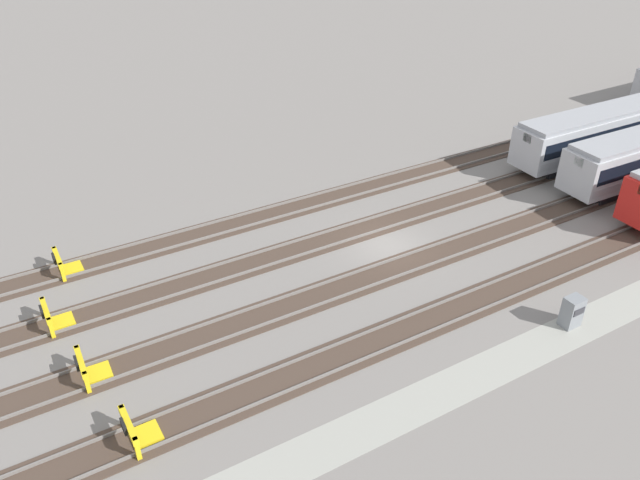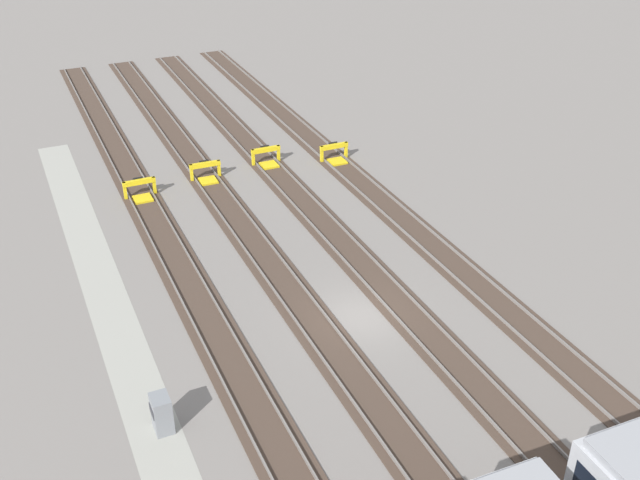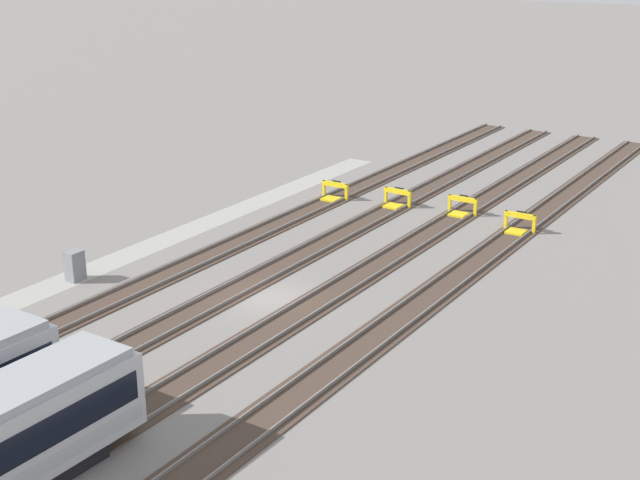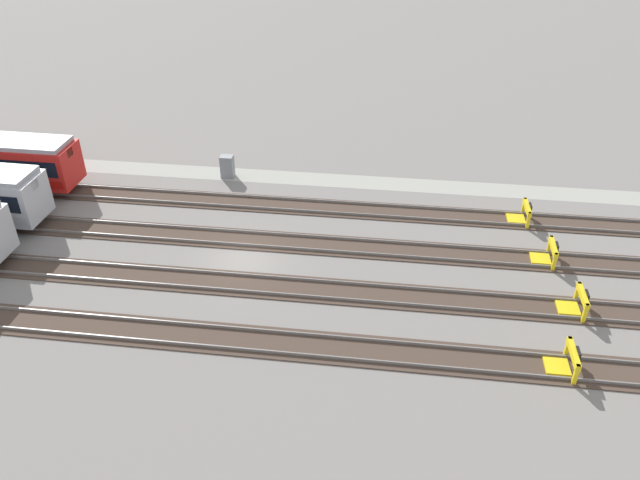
{
  "view_description": "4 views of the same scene",
  "coord_description": "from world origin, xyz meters",
  "px_view_note": "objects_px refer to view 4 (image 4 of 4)",
  "views": [
    {
      "loc": [
        -18.55,
        -24.19,
        19.43
      ],
      "look_at": [
        -4.48,
        -0.0,
        1.8
      ],
      "focal_mm": 35.0,
      "sensor_mm": 36.0,
      "label": 1
    },
    {
      "loc": [
        25.27,
        -13.41,
        20.73
      ],
      "look_at": [
        -4.48,
        -0.0,
        1.8
      ],
      "focal_mm": 42.0,
      "sensor_mm": 36.0,
      "label": 2
    },
    {
      "loc": [
        33.17,
        24.11,
        17.36
      ],
      "look_at": [
        -4.48,
        -0.0,
        1.8
      ],
      "focal_mm": 50.0,
      "sensor_mm": 36.0,
      "label": 3
    },
    {
      "loc": [
        -8.16,
        28.47,
        20.48
      ],
      "look_at": [
        -4.48,
        -0.0,
        1.8
      ],
      "focal_mm": 35.0,
      "sensor_mm": 36.0,
      "label": 4
    }
  ],
  "objects_px": {
    "bumper_stop_far_inner_track": "(566,361)",
    "electrical_cabinet": "(227,166)",
    "bumper_stop_nearest_track": "(522,214)",
    "bumper_stop_near_inner_track": "(547,254)",
    "bumper_stop_middle_track": "(576,303)"
  },
  "relations": [
    {
      "from": "bumper_stop_nearest_track",
      "to": "electrical_cabinet",
      "type": "relative_size",
      "value": 1.25
    },
    {
      "from": "bumper_stop_nearest_track",
      "to": "bumper_stop_middle_track",
      "type": "bearing_deg",
      "value": 99.48
    },
    {
      "from": "bumper_stop_nearest_track",
      "to": "bumper_stop_far_inner_track",
      "type": "height_order",
      "value": "same"
    },
    {
      "from": "bumper_stop_near_inner_track",
      "to": "bumper_stop_far_inner_track",
      "type": "xyz_separation_m",
      "value": [
        0.68,
        8.78,
        0.0
      ]
    },
    {
      "from": "bumper_stop_far_inner_track",
      "to": "electrical_cabinet",
      "type": "relative_size",
      "value": 1.25
    },
    {
      "from": "bumper_stop_nearest_track",
      "to": "bumper_stop_near_inner_track",
      "type": "relative_size",
      "value": 1.0
    },
    {
      "from": "bumper_stop_nearest_track",
      "to": "bumper_stop_far_inner_track",
      "type": "relative_size",
      "value": 1.0
    },
    {
      "from": "bumper_stop_far_inner_track",
      "to": "electrical_cabinet",
      "type": "bearing_deg",
      "value": -39.93
    },
    {
      "from": "bumper_stop_far_inner_track",
      "to": "electrical_cabinet",
      "type": "height_order",
      "value": "electrical_cabinet"
    },
    {
      "from": "bumper_stop_nearest_track",
      "to": "bumper_stop_middle_track",
      "type": "height_order",
      "value": "same"
    },
    {
      "from": "bumper_stop_middle_track",
      "to": "bumper_stop_near_inner_track",
      "type": "bearing_deg",
      "value": -81.42
    },
    {
      "from": "bumper_stop_middle_track",
      "to": "bumper_stop_far_inner_track",
      "type": "relative_size",
      "value": 1.0
    },
    {
      "from": "bumper_stop_far_inner_track",
      "to": "bumper_stop_near_inner_track",
      "type": "bearing_deg",
      "value": -94.46
    },
    {
      "from": "electrical_cabinet",
      "to": "bumper_stop_near_inner_track",
      "type": "bearing_deg",
      "value": 158.94
    },
    {
      "from": "bumper_stop_middle_track",
      "to": "bumper_stop_far_inner_track",
      "type": "height_order",
      "value": "same"
    }
  ]
}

